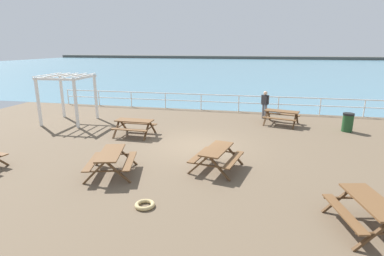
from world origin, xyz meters
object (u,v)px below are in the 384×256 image
(picnic_table_seaward, at_px, (134,124))
(visitor, at_px, (265,103))
(picnic_table_near_left, at_px, (217,153))
(picnic_table_far_right, at_px, (111,158))
(lattice_pergola, at_px, (67,87))
(picnic_table_mid_centre, at_px, (282,114))
(litter_bin, at_px, (348,122))
(picnic_table_far_left, at_px, (371,207))

(picnic_table_seaward, relative_size, visitor, 1.11)
(picnic_table_near_left, xyz_separation_m, picnic_table_far_right, (-3.44, -1.17, 0.00))
(visitor, bearing_deg, lattice_pergola, -39.52)
(picnic_table_mid_centre, xyz_separation_m, lattice_pergola, (-11.82, -1.98, 1.41))
(visitor, relative_size, lattice_pergola, 0.61)
(lattice_pergola, bearing_deg, picnic_table_seaward, -23.15)
(litter_bin, bearing_deg, picnic_table_far_left, -101.03)
(picnic_table_mid_centre, bearing_deg, lattice_pergola, -155.17)
(picnic_table_seaward, bearing_deg, visitor, 40.66)
(visitor, bearing_deg, picnic_table_seaward, -17.05)
(picnic_table_seaward, bearing_deg, picnic_table_mid_centre, 29.60)
(picnic_table_far_right, relative_size, lattice_pergola, 0.79)
(picnic_table_seaward, relative_size, lattice_pergola, 0.68)
(picnic_table_mid_centre, distance_m, picnic_table_seaward, 8.06)
(picnic_table_far_left, xyz_separation_m, visitor, (-2.32, 11.25, 0.36))
(picnic_table_mid_centre, relative_size, picnic_table_far_right, 1.00)
(picnic_table_near_left, height_order, picnic_table_seaward, same)
(picnic_table_far_right, relative_size, visitor, 1.28)
(visitor, xyz_separation_m, lattice_pergola, (-10.91, -3.23, 1.05))
(picnic_table_near_left, distance_m, picnic_table_mid_centre, 7.57)
(picnic_table_near_left, bearing_deg, visitor, -0.19)
(lattice_pergola, bearing_deg, litter_bin, 2.38)
(picnic_table_near_left, xyz_separation_m, picnic_table_seaward, (-4.49, 3.33, 0.00))
(picnic_table_far_right, relative_size, litter_bin, 2.24)
(picnic_table_seaward, xyz_separation_m, lattice_pergola, (-4.70, 1.79, 1.41))
(picnic_table_near_left, height_order, litter_bin, litter_bin)
(picnic_table_far_left, height_order, visitor, visitor)
(picnic_table_mid_centre, bearing_deg, visitor, 141.41)
(picnic_table_seaward, height_order, visitor, visitor)
(picnic_table_seaward, bearing_deg, lattice_pergola, 160.84)
(picnic_table_mid_centre, relative_size, visitor, 1.28)
(picnic_table_near_left, bearing_deg, picnic_table_far_left, -114.22)
(visitor, distance_m, lattice_pergola, 11.43)
(picnic_table_near_left, distance_m, picnic_table_far_left, 4.97)
(picnic_table_near_left, xyz_separation_m, visitor, (1.72, 8.35, 0.36))
(visitor, xyz_separation_m, litter_bin, (4.12, -2.00, -0.47))
(picnic_table_seaward, xyz_separation_m, visitor, (6.21, 5.02, 0.36))
(picnic_table_mid_centre, distance_m, visitor, 1.59)
(visitor, height_order, litter_bin, visitor)
(lattice_pergola, bearing_deg, picnic_table_near_left, -31.43)
(picnic_table_far_right, bearing_deg, lattice_pergola, 27.10)
(picnic_table_near_left, distance_m, litter_bin, 8.63)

